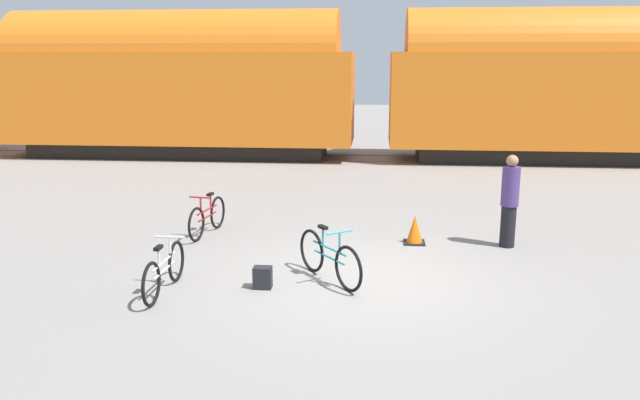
{
  "coord_description": "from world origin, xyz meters",
  "views": [
    {
      "loc": [
        0.22,
        -9.52,
        3.43
      ],
      "look_at": [
        -0.73,
        0.8,
        1.1
      ],
      "focal_mm": 35.0,
      "sensor_mm": 36.0,
      "label": 1
    }
  ],
  "objects": [
    {
      "name": "ground_plane",
      "position": [
        0.0,
        0.0,
        0.0
      ],
      "size": [
        80.0,
        80.0,
        0.0
      ],
      "primitive_type": "plane",
      "color": "gray"
    },
    {
      "name": "freight_train",
      "position": [
        0.0,
        12.56,
        2.68
      ],
      "size": [
        54.13,
        3.08,
        5.15
      ],
      "color": "black",
      "rests_on": "ground_plane"
    },
    {
      "name": "rail_near",
      "position": [
        0.0,
        11.85,
        0.01
      ],
      "size": [
        66.13,
        0.07,
        0.01
      ],
      "primitive_type": "cube",
      "color": "#4C4238",
      "rests_on": "ground_plane"
    },
    {
      "name": "rail_far",
      "position": [
        0.0,
        13.28,
        0.01
      ],
      "size": [
        66.13,
        0.07,
        0.01
      ],
      "primitive_type": "cube",
      "color": "#4C4238",
      "rests_on": "ground_plane"
    },
    {
      "name": "bicycle_silver",
      "position": [
        -2.92,
        -0.89,
        0.35
      ],
      "size": [
        0.46,
        1.69,
        0.81
      ],
      "color": "black",
      "rests_on": "ground_plane"
    },
    {
      "name": "bicycle_teal",
      "position": [
        -0.49,
        -0.15,
        0.38
      ],
      "size": [
        1.11,
        1.46,
        0.89
      ],
      "color": "black",
      "rests_on": "ground_plane"
    },
    {
      "name": "bicycle_maroon",
      "position": [
        -3.13,
        2.32,
        0.36
      ],
      "size": [
        0.46,
        1.67,
        0.84
      ],
      "color": "black",
      "rests_on": "ground_plane"
    },
    {
      "name": "person_in_purple",
      "position": [
        2.69,
        2.02,
        0.88
      ],
      "size": [
        0.33,
        0.33,
        1.74
      ],
      "rotation": [
        0.0,
        0.0,
        4.65
      ],
      "color": "black",
      "rests_on": "ground_plane"
    },
    {
      "name": "backpack",
      "position": [
        -1.49,
        -0.57,
        0.17
      ],
      "size": [
        0.28,
        0.2,
        0.34
      ],
      "color": "black",
      "rests_on": "ground_plane"
    },
    {
      "name": "traffic_cone",
      "position": [
        0.97,
        2.08,
        0.25
      ],
      "size": [
        0.4,
        0.4,
        0.55
      ],
      "color": "black",
      "rests_on": "ground_plane"
    }
  ]
}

